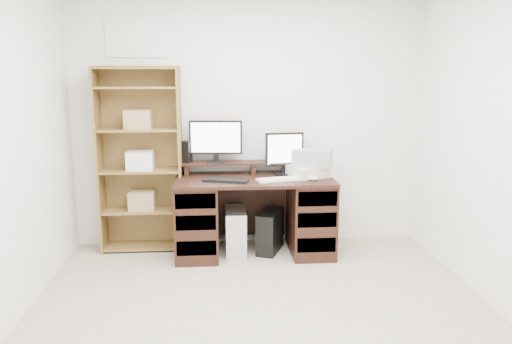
{
  "coord_description": "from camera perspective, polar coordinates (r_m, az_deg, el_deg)",
  "views": [
    {
      "loc": [
        -0.31,
        -3.0,
        1.76
      ],
      "look_at": [
        0.03,
        1.43,
        0.85
      ],
      "focal_mm": 35.0,
      "sensor_mm": 36.0,
      "label": 1
    }
  ],
  "objects": [
    {
      "name": "riser_shelf",
      "position": [
        4.95,
        -0.37,
        0.9
      ],
      "size": [
        1.4,
        0.22,
        0.12
      ],
      "color": "black",
      "rests_on": "desk"
    },
    {
      "name": "printer",
      "position": [
        4.87,
        6.43,
        0.15
      ],
      "size": [
        0.51,
        0.45,
        0.1
      ],
      "primitive_type": "cube",
      "rotation": [
        0.0,
        0.0,
        0.4
      ],
      "color": "beige",
      "rests_on": "desk"
    },
    {
      "name": "mouse",
      "position": [
        4.68,
        6.58,
        -0.74
      ],
      "size": [
        0.11,
        0.09,
        0.04
      ],
      "primitive_type": "ellipsoid",
      "rotation": [
        0.0,
        0.0,
        -0.28
      ],
      "color": "silver",
      "rests_on": "desk"
    },
    {
      "name": "tower_silver",
      "position": [
        4.9,
        -2.36,
        -6.76
      ],
      "size": [
        0.2,
        0.44,
        0.44
      ],
      "primitive_type": "cube",
      "rotation": [
        0.0,
        0.0,
        0.01
      ],
      "color": "silver",
      "rests_on": "ground"
    },
    {
      "name": "bookshelf",
      "position": [
        4.99,
        -13.05,
        1.55
      ],
      "size": [
        0.8,
        0.3,
        1.8
      ],
      "color": "olive",
      "rests_on": "ground"
    },
    {
      "name": "monitor_small",
      "position": [
        4.89,
        3.27,
        2.32
      ],
      "size": [
        0.38,
        0.16,
        0.41
      ],
      "rotation": [
        0.0,
        0.0,
        0.13
      ],
      "color": "black",
      "rests_on": "desk"
    },
    {
      "name": "keyboard_black",
      "position": [
        4.61,
        -3.47,
        -0.94
      ],
      "size": [
        0.44,
        0.26,
        0.02
      ],
      "primitive_type": "cube",
      "rotation": [
        0.0,
        0.0,
        -0.29
      ],
      "color": "black",
      "rests_on": "desk"
    },
    {
      "name": "keyboard_white",
      "position": [
        4.66,
        2.87,
        -0.83
      ],
      "size": [
        0.47,
        0.25,
        0.02
      ],
      "primitive_type": "cube",
      "rotation": [
        0.0,
        0.0,
        0.26
      ],
      "color": "white",
      "rests_on": "desk"
    },
    {
      "name": "monitor_wide",
      "position": [
        4.9,
        -4.62,
        3.78
      ],
      "size": [
        0.52,
        0.15,
        0.41
      ],
      "rotation": [
        0.0,
        0.0,
        -0.1
      ],
      "color": "black",
      "rests_on": "riser_shelf"
    },
    {
      "name": "desk",
      "position": [
        4.85,
        -0.19,
        -4.83
      ],
      "size": [
        1.5,
        0.7,
        0.75
      ],
      "color": "black",
      "rests_on": "ground"
    },
    {
      "name": "speaker",
      "position": [
        4.95,
        -7.93,
        2.33
      ],
      "size": [
        0.11,
        0.11,
        0.21
      ],
      "primitive_type": "cube",
      "rotation": [
        0.0,
        0.0,
        -0.39
      ],
      "color": "black",
      "rests_on": "riser_shelf"
    },
    {
      "name": "room",
      "position": [
        3.06,
        1.41,
        1.99
      ],
      "size": [
        3.54,
        4.04,
        2.54
      ],
      "color": "#AFA38C",
      "rests_on": "ground"
    },
    {
      "name": "tower_black",
      "position": [
        4.94,
        1.61,
        -6.79
      ],
      "size": [
        0.31,
        0.44,
        0.41
      ],
      "rotation": [
        0.0,
        0.0,
        -0.38
      ],
      "color": "black",
      "rests_on": "ground"
    },
    {
      "name": "basket",
      "position": [
        4.84,
        6.46,
        1.66
      ],
      "size": [
        0.43,
        0.36,
        0.16
      ],
      "primitive_type": "cube",
      "rotation": [
        0.0,
        0.0,
        -0.33
      ],
      "color": "#91959B",
      "rests_on": "printer"
    }
  ]
}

